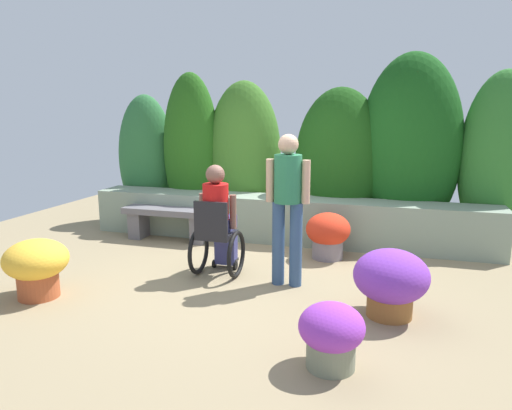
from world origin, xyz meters
TOP-DOWN VIEW (x-y plane):
  - ground_plane at (0.00, 0.00)m, footprint 10.21×10.21m
  - stone_retaining_wall at (0.00, 1.63)m, footprint 6.05×0.59m
  - hedge_backdrop at (0.45, 2.28)m, footprint 6.69×1.06m
  - stone_bench at (-1.70, 1.21)m, footprint 1.38×0.47m
  - person_in_wheelchair at (-0.42, -0.05)m, footprint 0.53×0.66m
  - person_standing_companion at (0.45, -0.14)m, footprint 0.49×0.30m
  - flower_pot_purple_near at (-1.98, -1.25)m, footprint 0.66×0.66m
  - flower_pot_terracotta_by_wall at (1.58, -0.67)m, footprint 0.71×0.71m
  - flower_pot_red_accent at (1.17, -1.75)m, footprint 0.51×0.51m
  - flower_pot_small_foreground at (0.75, 0.97)m, footprint 0.59×0.59m

SIDE VIEW (x-z plane):
  - ground_plane at x=0.00m, z-range 0.00..0.00m
  - flower_pot_red_accent at x=1.17m, z-range 0.02..0.53m
  - stone_bench at x=-1.70m, z-range 0.07..0.57m
  - stone_retaining_wall at x=0.00m, z-range 0.00..0.67m
  - flower_pot_small_foreground at x=0.75m, z-range 0.03..0.64m
  - flower_pot_purple_near at x=-1.98m, z-range 0.04..0.67m
  - flower_pot_terracotta_by_wall at x=1.58m, z-range 0.03..0.69m
  - person_in_wheelchair at x=-0.42m, z-range -0.04..1.29m
  - person_standing_companion at x=0.45m, z-range 0.13..1.83m
  - hedge_backdrop at x=0.45m, z-range -0.14..2.64m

